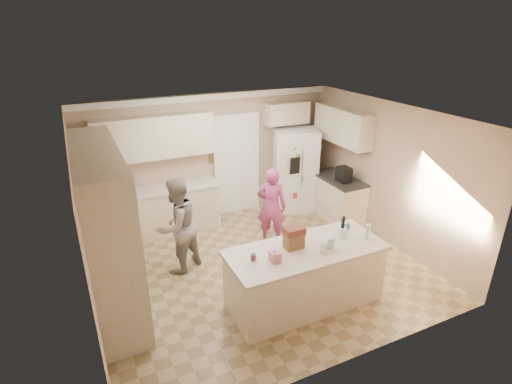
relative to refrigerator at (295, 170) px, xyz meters
name	(u,v)px	position (x,y,z in m)	size (l,w,h in m)	color
floor	(259,268)	(-1.73, -1.84, -0.91)	(5.20, 4.60, 0.02)	#9C8A62
ceiling	(260,116)	(-1.73, -1.84, 1.71)	(5.20, 4.60, 0.02)	white
wall_back	(211,157)	(-1.73, 0.47, 0.40)	(5.20, 0.02, 2.60)	tan
wall_front	(351,275)	(-1.73, -4.15, 0.40)	(5.20, 0.02, 2.60)	tan
wall_left	(82,232)	(-4.34, -1.84, 0.40)	(0.02, 4.60, 2.60)	tan
wall_right	(387,173)	(0.88, -1.84, 0.40)	(0.02, 4.60, 2.60)	tan
crown_back	(209,97)	(-1.73, 0.42, 1.63)	(5.20, 0.08, 0.12)	white
pantry_bank	(107,229)	(-4.03, -1.64, 0.28)	(0.60, 2.60, 2.35)	beige
back_base_cab	(163,211)	(-2.88, 0.16, -0.46)	(2.20, 0.60, 0.88)	beige
back_countertop	(161,189)	(-2.88, 0.15, 0.00)	(2.24, 0.63, 0.04)	beige
back_upper_cab	(154,137)	(-2.88, 0.29, 1.00)	(2.20, 0.35, 0.80)	beige
doorway_opening	(237,165)	(-1.18, 0.44, 0.15)	(0.90, 0.06, 2.10)	black
doorway_casing	(237,166)	(-1.18, 0.41, 0.15)	(1.02, 0.03, 2.22)	white
wall_frame_upper	(212,146)	(-1.71, 0.43, 0.65)	(0.15, 0.02, 0.20)	brown
wall_frame_lower	(213,158)	(-1.71, 0.43, 0.38)	(0.15, 0.02, 0.20)	brown
refrigerator	(295,170)	(0.00, 0.00, 0.00)	(0.90, 0.70, 1.80)	white
fridge_seam	(303,175)	(0.00, -0.35, 0.00)	(0.01, 0.02, 1.78)	gray
fridge_dispenser	(295,166)	(-0.22, -0.37, 0.25)	(0.22, 0.03, 0.35)	black
fridge_handle_l	(302,169)	(-0.05, -0.37, 0.15)	(0.02, 0.02, 0.85)	silver
fridge_handle_r	(306,168)	(0.05, -0.37, 0.15)	(0.02, 0.02, 0.85)	silver
over_fridge_cab	(287,113)	(-0.08, 0.29, 1.20)	(0.95, 0.35, 0.45)	beige
right_base_cab	(337,199)	(0.57, -0.84, -0.46)	(0.60, 1.20, 0.88)	beige
right_countertop	(339,179)	(0.56, -0.84, 0.00)	(0.63, 1.24, 0.04)	#2D2B28
right_upper_cab	(343,126)	(0.69, -0.64, 1.05)	(0.35, 1.50, 0.70)	beige
coffee_maker	(344,174)	(0.52, -1.04, 0.17)	(0.22, 0.28, 0.30)	black
island_base	(305,277)	(-1.53, -2.94, -0.46)	(2.20, 0.90, 0.88)	beige
island_top	(306,250)	(-1.53, -2.94, 0.00)	(2.28, 0.96, 0.05)	beige
utensil_crock	(342,233)	(-0.88, -2.89, 0.10)	(0.13, 0.13, 0.15)	white
tissue_box	(275,257)	(-2.08, -3.04, 0.10)	(0.13, 0.13, 0.14)	pink
tissue_plume	(275,249)	(-2.08, -3.04, 0.20)	(0.08, 0.08, 0.08)	white
dollhouse_body	(294,241)	(-1.68, -2.84, 0.14)	(0.26, 0.18, 0.22)	brown
dollhouse_roof	(294,231)	(-1.68, -2.84, 0.30)	(0.28, 0.20, 0.10)	#592D1E
jam_jar	(253,257)	(-2.33, -2.89, 0.07)	(0.07, 0.07, 0.09)	#59263F
greeting_card_a	(324,248)	(-1.38, -3.14, 0.11)	(0.12, 0.01, 0.16)	white
greeting_card_b	(331,244)	(-1.23, -3.09, 0.11)	(0.12, 0.01, 0.16)	silver
water_bottle	(368,232)	(-0.58, -3.09, 0.14)	(0.07, 0.07, 0.24)	silver
shaker_salt	(345,227)	(-0.71, -2.72, 0.07)	(0.05, 0.05, 0.09)	#326099
shaker_pepper	(348,226)	(-0.64, -2.72, 0.07)	(0.05, 0.05, 0.09)	#326099
teen_boy	(177,226)	(-2.96, -1.29, -0.08)	(0.80, 0.62, 1.64)	gray
teen_girl	(272,207)	(-1.16, -1.16, -0.15)	(0.54, 0.36, 1.49)	#B33669
fridge_magnets	(303,175)	(0.00, -0.36, 0.00)	(0.76, 0.02, 1.44)	tan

